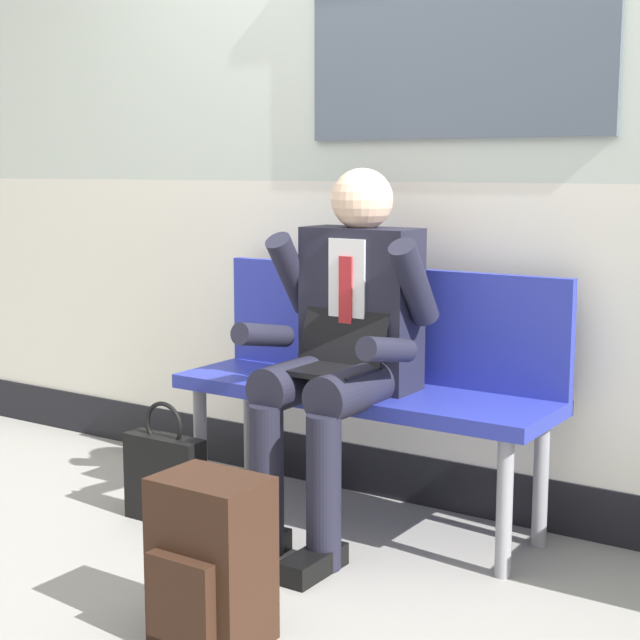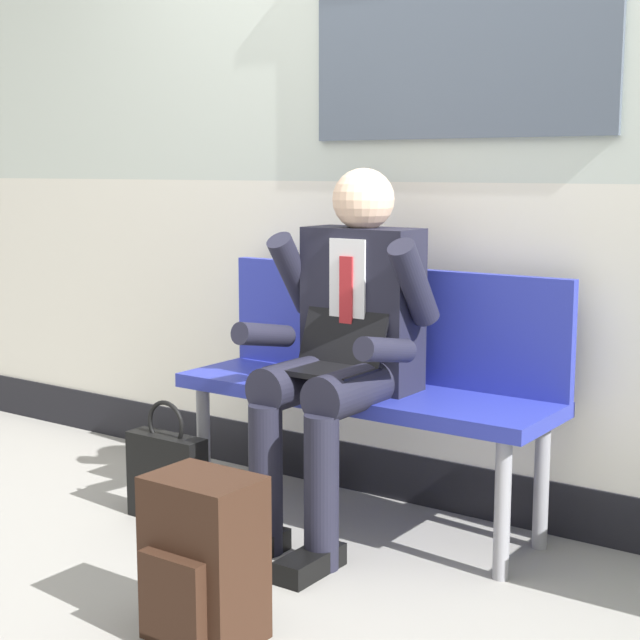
{
  "view_description": "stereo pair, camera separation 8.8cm",
  "coord_description": "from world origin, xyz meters",
  "px_view_note": "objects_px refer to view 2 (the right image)",
  "views": [
    {
      "loc": [
        1.79,
        -2.41,
        1.24
      ],
      "look_at": [
        0.04,
        0.23,
        0.75
      ],
      "focal_mm": 54.98,
      "sensor_mm": 36.0,
      "label": 1
    },
    {
      "loc": [
        1.86,
        -2.36,
        1.24
      ],
      "look_at": [
        0.04,
        0.23,
        0.75
      ],
      "focal_mm": 54.98,
      "sensor_mm": 36.0,
      "label": 2
    }
  ],
  "objects_px": {
    "backpack": "(203,561)",
    "bench_with_person": "(373,371)",
    "person_seated": "(342,343)",
    "handbag": "(167,475)"
  },
  "relations": [
    {
      "from": "bench_with_person",
      "to": "backpack",
      "type": "relative_size",
      "value": 3.06
    },
    {
      "from": "backpack",
      "to": "handbag",
      "type": "height_order",
      "value": "backpack"
    },
    {
      "from": "bench_with_person",
      "to": "handbag",
      "type": "height_order",
      "value": "bench_with_person"
    },
    {
      "from": "person_seated",
      "to": "backpack",
      "type": "bearing_deg",
      "value": -81.61
    },
    {
      "from": "person_seated",
      "to": "handbag",
      "type": "distance_m",
      "value": 0.81
    },
    {
      "from": "bench_with_person",
      "to": "handbag",
      "type": "relative_size",
      "value": 3.13
    },
    {
      "from": "bench_with_person",
      "to": "backpack",
      "type": "height_order",
      "value": "bench_with_person"
    },
    {
      "from": "person_seated",
      "to": "backpack",
      "type": "height_order",
      "value": "person_seated"
    },
    {
      "from": "backpack",
      "to": "bench_with_person",
      "type": "bearing_deg",
      "value": 96.8
    },
    {
      "from": "backpack",
      "to": "handbag",
      "type": "distance_m",
      "value": 0.92
    }
  ]
}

